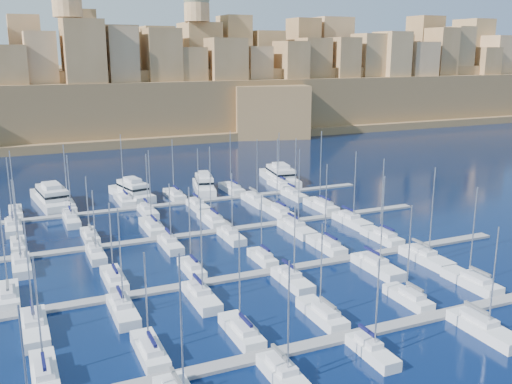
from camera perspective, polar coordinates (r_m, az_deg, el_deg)
name	(u,v)px	position (r m, az deg, el deg)	size (l,w,h in m)	color
ground	(247,247)	(97.92, -0.92, -5.56)	(600.00, 600.00, 0.00)	#031332
pontoon_near	(360,334)	(70.38, 10.33, -13.77)	(84.00, 2.00, 0.40)	slate
pontoon_mid_near	(278,270)	(87.64, 2.19, -7.82)	(84.00, 2.00, 0.40)	slate
pontoon_mid_far	(226,230)	(106.66, -3.03, -3.81)	(84.00, 2.00, 0.40)	slate
pontoon_far	(190,202)	(126.65, -6.61, -1.03)	(84.00, 2.00, 0.40)	slate
sailboat_0	(44,373)	(64.57, -20.40, -16.64)	(2.56, 8.53, 13.45)	silver
sailboat_1	(150,351)	(65.76, -10.55, -15.37)	(2.59, 8.62, 12.28)	silver
sailboat_2	(242,331)	(68.69, -1.45, -13.76)	(2.63, 8.77, 13.00)	silver
sailboat_3	(322,314)	(73.20, 6.64, -12.02)	(2.69, 8.98, 12.62)	silver
sailboat_4	(408,298)	(79.76, 15.00, -10.16)	(2.42, 8.06, 13.64)	silver
sailboat_5	(472,281)	(87.67, 20.77, -8.36)	(2.86, 9.53, 14.74)	silver
sailboat_8	(285,376)	(60.46, 2.93, -17.94)	(2.66, 8.86, 13.63)	silver
sailboat_9	(372,351)	(65.98, 11.50, -15.32)	(2.25, 7.51, 11.94)	silver
sailboat_10	(484,329)	(74.31, 21.84, -12.56)	(2.94, 9.81, 13.82)	silver
sailboat_12	(9,296)	(84.53, -23.49, -9.48)	(2.64, 8.79, 13.58)	silver
sailboat_13	(114,279)	(85.49, -14.00, -8.44)	(2.68, 8.93, 12.24)	silver
sailboat_14	(192,268)	(87.42, -6.43, -7.58)	(2.34, 7.81, 13.55)	silver
sailboat_15	(263,258)	(91.16, 0.66, -6.59)	(2.23, 7.42, 11.28)	silver
sailboat_16	(326,245)	(97.36, 7.06, -5.31)	(2.78, 9.27, 14.88)	silver
sailboat_17	(382,236)	(103.54, 12.50, -4.36)	(2.83, 9.45, 14.93)	silver
sailboat_18	(34,327)	(74.29, -21.28, -12.51)	(3.00, 10.01, 14.44)	silver
sailboat_19	(123,310)	(75.57, -13.17, -11.43)	(2.74, 9.12, 14.51)	silver
sailboat_20	(201,296)	(77.76, -5.50, -10.36)	(2.80, 9.32, 14.70)	silver
sailboat_21	(292,280)	(82.85, 3.63, -8.76)	(2.69, 8.98, 12.24)	silver
sailboat_22	(377,266)	(89.47, 12.02, -7.28)	(3.07, 10.23, 15.27)	silver
sailboat_23	(426,257)	(95.02, 16.62, -6.29)	(3.06, 10.20, 15.76)	silver
sailboat_24	(18,245)	(104.77, -22.69, -4.94)	(2.35, 7.83, 12.34)	silver
sailboat_25	(90,236)	(105.64, -16.26, -4.25)	(2.45, 8.18, 11.76)	silver
sailboat_26	(152,227)	(108.37, -10.31, -3.43)	(2.99, 9.97, 15.43)	silver
sailboat_27	(212,219)	(111.54, -4.42, -2.74)	(2.99, 9.96, 15.29)	silver
sailboat_28	(278,211)	(116.68, 2.23, -1.95)	(2.86, 9.54, 15.98)	silver
sailboat_29	(321,206)	(121.76, 6.53, -1.35)	(3.09, 10.29, 16.83)	silver
sailboat_30	(21,265)	(95.10, -22.40, -6.78)	(2.70, 8.99, 14.49)	silver
sailboat_31	(96,254)	(96.30, -15.71, -5.99)	(2.39, 7.96, 11.73)	silver
sailboat_32	(170,244)	(98.37, -8.56, -5.18)	(2.51, 8.38, 11.70)	silver
sailboat_33	(231,236)	(101.64, -2.49, -4.40)	(2.53, 8.43, 12.47)	silver
sailboat_34	(296,228)	(105.87, 4.07, -3.64)	(3.10, 10.33, 16.01)	silver
sailboat_35	(351,220)	(112.00, 9.53, -2.83)	(3.00, 10.00, 14.71)	silver
sailboat_36	(16,212)	(126.21, -22.91, -1.86)	(2.54, 8.48, 13.65)	silver
sailboat_37	(68,206)	(126.86, -18.26, -1.37)	(2.66, 8.86, 14.15)	silver
sailboat_38	(124,200)	(129.07, -13.02, -0.75)	(3.06, 10.20, 15.50)	silver
sailboat_39	(175,195)	(131.33, -8.14, -0.29)	(2.92, 9.72, 13.70)	silver
sailboat_40	(232,189)	(135.92, -2.45, 0.33)	(3.06, 10.21, 14.90)	silver
sailboat_41	(280,185)	(140.26, 2.37, 0.75)	(2.68, 8.93, 13.83)	silver
sailboat_42	(14,227)	(115.70, -23.08, -3.23)	(2.93, 9.76, 14.31)	silver
sailboat_43	(71,220)	(116.62, -17.97, -2.66)	(2.64, 8.79, 13.94)	silver
sailboat_44	(148,211)	(118.89, -10.77, -1.91)	(2.64, 8.82, 13.05)	silver
sailboat_45	(198,206)	(121.53, -5.82, -1.38)	(2.72, 9.05, 13.39)	silver
sailboat_46	(256,200)	(125.53, -0.01, -0.80)	(3.09, 10.32, 14.62)	silver
sailboat_47	(294,195)	(130.40, 3.82, -0.28)	(2.62, 8.74, 14.14)	silver
motor_yacht_a	(52,197)	(131.61, -19.74, -0.51)	(8.00, 19.68, 5.25)	silver
motor_yacht_b	(132,191)	(132.14, -12.29, 0.06)	(7.92, 16.22, 5.25)	silver
motor_yacht_c	(204,185)	(135.89, -5.22, 0.70)	(7.50, 14.99, 5.25)	silver
motor_yacht_d	(280,176)	(145.54, 2.42, 1.63)	(8.12, 19.02, 5.25)	silver
fortified_city	(97,96)	(243.57, -15.64, 9.18)	(460.00, 108.95, 59.52)	brown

